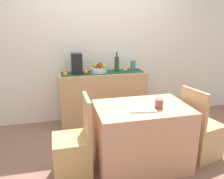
% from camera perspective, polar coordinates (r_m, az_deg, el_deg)
% --- Properties ---
extents(ground_plane, '(6.40, 6.40, 0.02)m').
position_cam_1_polar(ground_plane, '(3.19, 0.62, -14.89)').
color(ground_plane, '#875E51').
rests_on(ground_plane, ground).
extents(room_wall_rear, '(6.40, 0.06, 2.70)m').
position_cam_1_polar(room_wall_rear, '(3.88, -3.65, 12.14)').
color(room_wall_rear, silver).
rests_on(room_wall_rear, ground).
extents(sideboard_console, '(1.39, 0.42, 0.86)m').
position_cam_1_polar(sideboard_console, '(3.82, -2.23, -2.07)').
color(sideboard_console, tan).
rests_on(sideboard_console, ground).
extents(table_runner, '(1.30, 0.32, 0.01)m').
position_cam_1_polar(table_runner, '(3.70, -2.31, 4.24)').
color(table_runner, '#1E4F3A').
rests_on(table_runner, sideboard_console).
extents(fruit_bowl, '(0.26, 0.26, 0.07)m').
position_cam_1_polar(fruit_bowl, '(3.69, -3.27, 4.79)').
color(fruit_bowl, silver).
rests_on(fruit_bowl, table_runner).
extents(apple_upper, '(0.06, 0.06, 0.06)m').
position_cam_1_polar(apple_upper, '(3.66, -1.94, 5.82)').
color(apple_upper, '#99B02D').
rests_on(apple_upper, fruit_bowl).
extents(apple_center, '(0.08, 0.08, 0.08)m').
position_cam_1_polar(apple_center, '(3.68, -4.16, 5.98)').
color(apple_center, olive).
rests_on(apple_center, fruit_bowl).
extents(apple_front, '(0.08, 0.08, 0.08)m').
position_cam_1_polar(apple_front, '(3.74, -2.92, 6.16)').
color(apple_front, red).
rests_on(apple_front, fruit_bowl).
extents(apple_left, '(0.08, 0.08, 0.08)m').
position_cam_1_polar(apple_left, '(3.65, -3.08, 5.91)').
color(apple_left, '#B5282C').
rests_on(apple_left, fruit_bowl).
extents(wine_bottle, '(0.07, 0.07, 0.32)m').
position_cam_1_polar(wine_bottle, '(3.73, 1.18, 6.26)').
color(wine_bottle, '#214224').
rests_on(wine_bottle, sideboard_console).
extents(coffee_maker, '(0.16, 0.18, 0.32)m').
position_cam_1_polar(coffee_maker, '(3.62, -8.68, 6.28)').
color(coffee_maker, black).
rests_on(coffee_maker, sideboard_console).
extents(ceramic_vase, '(0.08, 0.08, 0.17)m').
position_cam_1_polar(ceramic_vase, '(3.82, 5.17, 5.81)').
color(ceramic_vase, slate).
rests_on(ceramic_vase, sideboard_console).
extents(orange_loose_near_bowl, '(0.07, 0.07, 0.07)m').
position_cam_1_polar(orange_loose_near_bowl, '(3.61, -6.47, 4.35)').
color(orange_loose_near_bowl, orange).
rests_on(orange_loose_near_bowl, sideboard_console).
extents(orange_loose_far, '(0.07, 0.07, 0.07)m').
position_cam_1_polar(orange_loose_far, '(3.74, 3.31, 4.82)').
color(orange_loose_far, orange).
rests_on(orange_loose_far, sideboard_console).
extents(orange_loose_mid, '(0.07, 0.07, 0.07)m').
position_cam_1_polar(orange_loose_mid, '(3.52, -11.40, 3.74)').
color(orange_loose_mid, orange).
rests_on(orange_loose_mid, sideboard_console).
extents(dining_table, '(1.04, 0.70, 0.74)m').
position_cam_1_polar(dining_table, '(2.76, 7.16, -11.29)').
color(dining_table, tan).
rests_on(dining_table, ground).
extents(open_book, '(0.31, 0.26, 0.02)m').
position_cam_1_polar(open_book, '(2.52, 7.30, -4.66)').
color(open_book, white).
rests_on(open_book, dining_table).
extents(coffee_cup, '(0.09, 0.09, 0.10)m').
position_cam_1_polar(coffee_cup, '(2.56, 11.46, -3.50)').
color(coffee_cup, brown).
rests_on(coffee_cup, dining_table).
extents(chair_near_window, '(0.40, 0.40, 0.90)m').
position_cam_1_polar(chair_near_window, '(2.67, -9.45, -15.04)').
color(chair_near_window, tan).
rests_on(chair_near_window, ground).
extents(chair_by_corner, '(0.48, 0.48, 0.90)m').
position_cam_1_polar(chair_by_corner, '(3.15, 20.85, -10.78)').
color(chair_by_corner, tan).
rests_on(chair_by_corner, ground).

